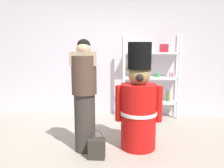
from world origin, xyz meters
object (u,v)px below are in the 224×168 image
(teddy_bear_guard, at_px, (139,105))
(person_shopper, at_px, (84,95))
(shopping_bag, at_px, (96,148))
(merchandise_shelf, at_px, (151,76))

(teddy_bear_guard, height_order, person_shopper, person_shopper)
(teddy_bear_guard, distance_m, shopping_bag, 0.89)
(person_shopper, relative_size, shopping_bag, 4.03)
(shopping_bag, bearing_deg, merchandise_shelf, 66.02)
(teddy_bear_guard, xyz_separation_m, shopping_bag, (-0.59, -0.40, -0.53))
(merchandise_shelf, relative_size, person_shopper, 1.08)
(teddy_bear_guard, relative_size, person_shopper, 0.97)
(merchandise_shelf, relative_size, shopping_bag, 4.36)
(merchandise_shelf, height_order, teddy_bear_guard, merchandise_shelf)
(teddy_bear_guard, relative_size, shopping_bag, 3.93)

